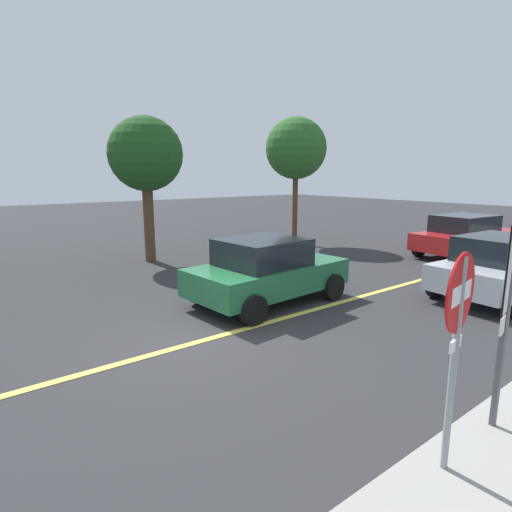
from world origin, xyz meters
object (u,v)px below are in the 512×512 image
stop_sign (457,330)px  car_red_near_curb (466,235)px  speed_limit_sign (508,292)px  tree_left_verge (296,149)px  car_silver_mid_road (503,267)px  car_green_crossing (266,270)px  tree_right_verge (146,155)px

stop_sign → car_red_near_curb: 13.02m
speed_limit_sign → tree_left_verge: size_ratio=0.47×
stop_sign → car_silver_mid_road: stop_sign is taller
stop_sign → tree_left_verge: bearing=53.0°
stop_sign → car_silver_mid_road: 7.65m
stop_sign → car_silver_mid_road: size_ratio=0.55×
car_green_crossing → tree_left_verge: size_ratio=0.73×
car_silver_mid_road → tree_right_verge: bearing=118.4°
tree_right_verge → car_green_crossing: bearing=-88.0°
car_green_crossing → speed_limit_sign: bearing=-101.8°
stop_sign → car_red_near_curb: (11.76, 5.54, -0.81)m
car_red_near_curb → tree_right_verge: 11.90m
car_red_near_curb → car_silver_mid_road: size_ratio=1.09×
tree_left_verge → car_red_near_curb: bearing=-64.2°
stop_sign → tree_left_verge: (8.80, 11.66, 2.48)m
car_green_crossing → car_silver_mid_road: size_ratio=0.94×
tree_left_verge → tree_right_verge: bearing=178.1°
car_red_near_curb → car_silver_mid_road: 5.51m
car_green_crossing → tree_right_verge: size_ratio=0.80×
tree_right_verge → stop_sign: bearing=-100.1°
car_red_near_curb → tree_right_verge: size_ratio=0.93×
speed_limit_sign → car_silver_mid_road: size_ratio=0.60×
speed_limit_sign → tree_right_verge: (0.97, 11.86, 1.87)m
stop_sign → car_red_near_curb: stop_sign is taller
speed_limit_sign → tree_right_verge: bearing=85.3°
tree_left_verge → tree_right_verge: tree_left_verge is taller
car_red_near_curb → car_green_crossing: (-9.44, 0.13, -0.00)m
car_green_crossing → car_red_near_curb: bearing=-0.8°
car_red_near_curb → car_green_crossing: car_green_crossing is taller
stop_sign → car_silver_mid_road: (7.22, 2.42, -0.82)m
car_red_near_curb → tree_right_verge: (-9.65, 6.35, 2.85)m
car_red_near_curb → tree_left_verge: (-2.96, 6.13, 3.29)m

